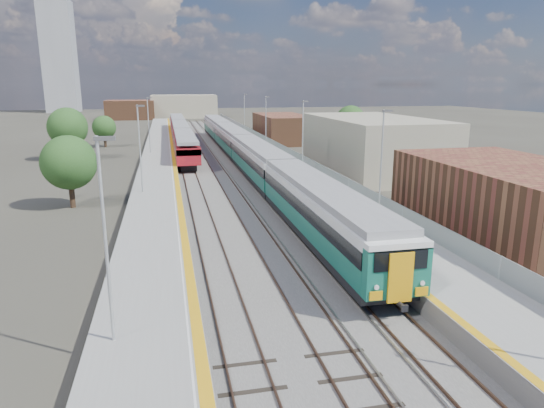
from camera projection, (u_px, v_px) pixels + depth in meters
name	position (u px, v px, depth m)	size (l,w,h in m)	color
ground	(233.00, 169.00, 60.04)	(320.00, 320.00, 0.00)	#47443A
ballast_bed	(213.00, 166.00, 61.94)	(10.50, 155.00, 0.06)	#565451
tracks	(216.00, 163.00, 63.63)	(8.96, 160.00, 0.17)	#4C3323
platform_right	(271.00, 160.00, 63.37)	(4.70, 155.00, 8.52)	slate
platform_left	(159.00, 164.00, 60.41)	(4.30, 155.00, 8.52)	slate
buildings	(127.00, 83.00, 137.77)	(72.00, 185.50, 40.00)	brown
green_train	(243.00, 148.00, 61.06)	(3.07, 85.32, 3.38)	black
red_train	(181.00, 133.00, 83.14)	(2.87, 58.19, 3.62)	black
tree_a	(69.00, 163.00, 40.23)	(4.52, 4.52, 6.13)	#382619
tree_b	(68.00, 127.00, 65.74)	(5.30, 5.30, 7.18)	#382619
tree_c	(104.00, 127.00, 80.09)	(3.84, 3.84, 5.21)	#382619
tree_d	(350.00, 121.00, 80.55)	(5.04, 5.04, 6.83)	#382619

